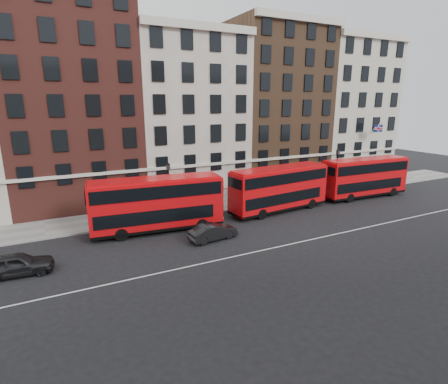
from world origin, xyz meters
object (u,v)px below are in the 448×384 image
bus_d (364,177)px  car_rear (17,264)px  car_front (213,232)px  traffic_light (397,167)px  bus_b (157,203)px  bus_c (279,188)px

bus_d → car_rear: size_ratio=2.49×
car_front → traffic_light: size_ratio=1.28×
bus_d → car_rear: bearing=-171.7°
car_rear → car_front: bearing=-86.1°
bus_b → bus_c: size_ratio=1.03×
bus_c → bus_d: bearing=-5.5°
bus_d → car_front: bus_d is taller
bus_d → car_rear: bus_d is taller
bus_b → bus_c: 12.91m
bus_c → bus_d: bus_c is taller
car_rear → bus_d: bearing=-79.0°
traffic_light → bus_b: bearing=-175.3°
bus_b → traffic_light: (34.56, 2.85, -0.12)m
car_rear → bus_b: bearing=-65.5°
bus_d → car_front: size_ratio=2.67×
car_rear → traffic_light: traffic_light is taller
car_front → bus_d: bearing=-87.1°
car_rear → traffic_light: bearing=-76.6°
bus_d → traffic_light: (9.40, 2.86, -0.05)m
bus_c → car_front: bus_c is taller
bus_c → car_front: bearing=-162.4°
bus_c → car_front: (-9.39, -4.01, -1.81)m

